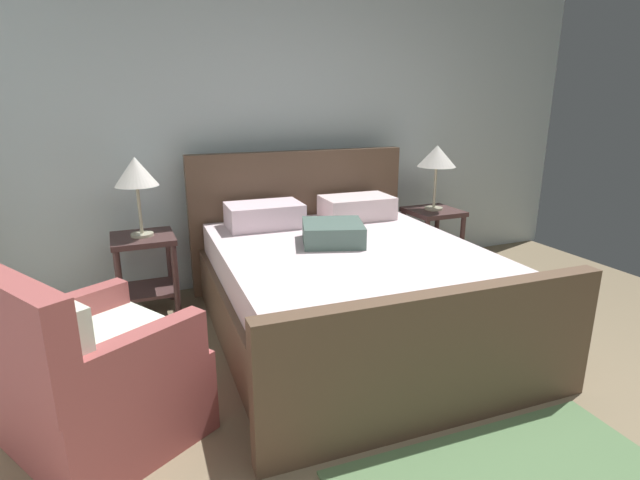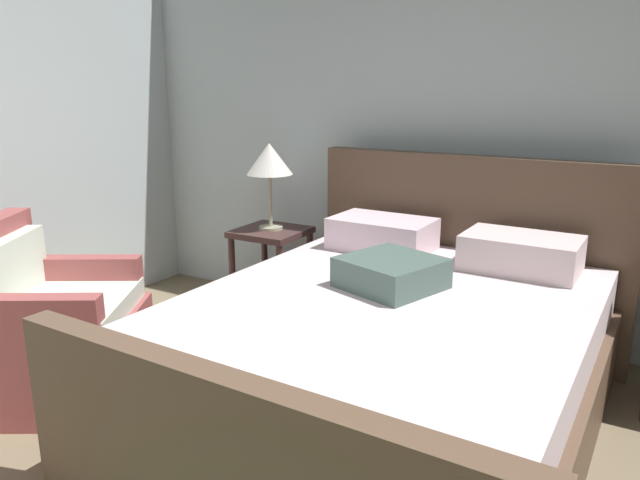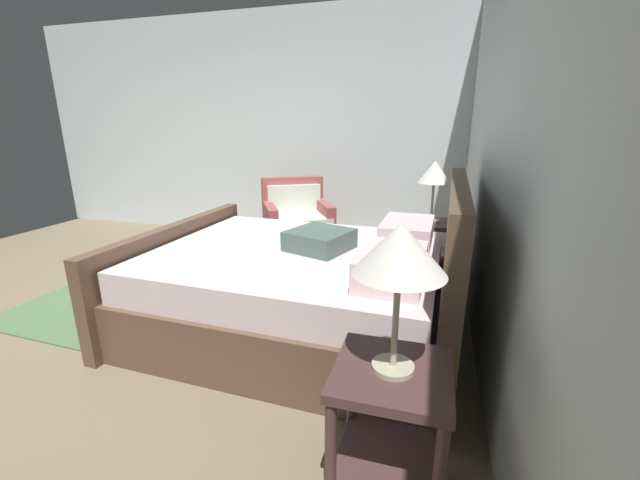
{
  "view_description": "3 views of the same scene",
  "coord_description": "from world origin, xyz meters",
  "px_view_note": "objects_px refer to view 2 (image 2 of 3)",
  "views": [
    {
      "loc": [
        -1.63,
        -1.07,
        1.58
      ],
      "look_at": [
        -0.47,
        1.69,
        0.7
      ],
      "focal_mm": 27.71,
      "sensor_mm": 36.0,
      "label": 1
    },
    {
      "loc": [
        0.69,
        -0.56,
        1.52
      ],
      "look_at": [
        -0.69,
        1.88,
        0.79
      ],
      "focal_mm": 33.1,
      "sensor_mm": 36.0,
      "label": 2
    },
    {
      "loc": [
        2.3,
        2.62,
        1.48
      ],
      "look_at": [
        -0.46,
        1.82,
        0.64
      ],
      "focal_mm": 22.02,
      "sensor_mm": 36.0,
      "label": 3
    }
  ],
  "objects_px": {
    "armchair": "(51,331)",
    "nightstand_left": "(272,257)",
    "table_lamp_left": "(269,161)",
    "bed": "(392,352)"
  },
  "relations": [
    {
      "from": "bed",
      "to": "nightstand_left",
      "type": "bearing_deg",
      "value": 145.39
    },
    {
      "from": "nightstand_left",
      "to": "armchair",
      "type": "relative_size",
      "value": 0.6
    },
    {
      "from": "nightstand_left",
      "to": "armchair",
      "type": "xyz_separation_m",
      "value": [
        -0.33,
        -1.47,
        -0.06
      ]
    },
    {
      "from": "table_lamp_left",
      "to": "armchair",
      "type": "height_order",
      "value": "table_lamp_left"
    },
    {
      "from": "nightstand_left",
      "to": "bed",
      "type": "bearing_deg",
      "value": -34.61
    },
    {
      "from": "nightstand_left",
      "to": "table_lamp_left",
      "type": "distance_m",
      "value": 0.65
    },
    {
      "from": "armchair",
      "to": "nightstand_left",
      "type": "bearing_deg",
      "value": 77.4
    },
    {
      "from": "table_lamp_left",
      "to": "armchair",
      "type": "relative_size",
      "value": 0.58
    },
    {
      "from": "table_lamp_left",
      "to": "bed",
      "type": "bearing_deg",
      "value": -34.61
    },
    {
      "from": "nightstand_left",
      "to": "table_lamp_left",
      "type": "xyz_separation_m",
      "value": [
        -0.0,
        0.0,
        0.65
      ]
    }
  ]
}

